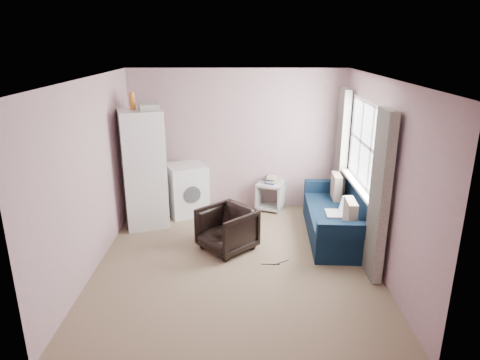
# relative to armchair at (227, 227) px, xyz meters

# --- Properties ---
(room) EXTENTS (3.84, 4.24, 2.54)m
(room) POSITION_rel_armchair_xyz_m (0.16, -0.35, 0.90)
(room) COLOR #836F56
(room) RESTS_ON ground
(armchair) EXTENTS (0.94, 0.94, 0.71)m
(armchair) POSITION_rel_armchair_xyz_m (0.00, 0.00, 0.00)
(armchair) COLOR black
(armchair) RESTS_ON ground
(fridge) EXTENTS (0.84, 0.84, 2.18)m
(fridge) POSITION_rel_armchair_xyz_m (-1.38, 0.93, 0.62)
(fridge) COLOR silver
(fridge) RESTS_ON ground
(washing_machine) EXTENTS (0.83, 0.83, 0.90)m
(washing_machine) POSITION_rel_armchair_xyz_m (-0.75, 1.40, 0.11)
(washing_machine) COLOR silver
(washing_machine) RESTS_ON ground
(side_table) EXTENTS (0.59, 0.59, 0.62)m
(side_table) POSITION_rel_armchair_xyz_m (0.75, 1.60, -0.06)
(side_table) COLOR #A8AAA6
(side_table) RESTS_ON ground
(sofa) EXTENTS (0.98, 2.00, 0.88)m
(sofa) POSITION_rel_armchair_xyz_m (1.77, 0.45, -0.04)
(sofa) COLOR #0B1E34
(sofa) RESTS_ON ground
(window_dressing) EXTENTS (0.17, 2.62, 2.18)m
(window_dressing) POSITION_rel_armchair_xyz_m (1.93, 0.34, 0.75)
(window_dressing) COLOR white
(window_dressing) RESTS_ON ground
(floor_cables) EXTENTS (0.40, 0.15, 0.01)m
(floor_cables) POSITION_rel_armchair_xyz_m (0.69, -0.43, -0.35)
(floor_cables) COLOR black
(floor_cables) RESTS_ON ground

